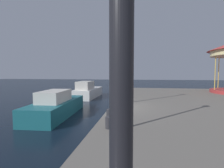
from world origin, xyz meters
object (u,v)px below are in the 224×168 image
at_px(bollard_north, 124,99).
at_px(bollard_center, 109,114).
at_px(lamp_post_far_end, 129,53).
at_px(motorboat_white, 88,91).
at_px(lamp_post_mid_promenade, 128,41).
at_px(bollard_south, 109,123).
at_px(motorboat_teal, 56,106).

bearing_deg(bollard_north, bollard_center, -94.62).
height_order(lamp_post_far_end, bollard_north, lamp_post_far_end).
distance_m(motorboat_white, lamp_post_mid_promenade, 13.34).
bearing_deg(bollard_south, bollard_center, 99.14).
height_order(motorboat_white, bollard_center, motorboat_white).
distance_m(lamp_post_mid_promenade, lamp_post_far_end, 4.91).
bearing_deg(motorboat_white, lamp_post_mid_promenade, -66.80).
bearing_deg(bollard_center, lamp_post_far_end, 81.51).
height_order(motorboat_teal, bollard_center, motorboat_teal).
xyz_separation_m(bollard_center, bollard_north, (0.32, 3.92, 0.00)).
bearing_deg(motorboat_teal, motorboat_white, 92.65).
bearing_deg(lamp_post_mid_promenade, bollard_north, 95.92).
height_order(lamp_post_far_end, bollard_center, lamp_post_far_end).
height_order(bollard_center, bollard_north, same).
distance_m(motorboat_teal, bollard_north, 4.35).
height_order(motorboat_teal, motorboat_white, motorboat_white).
height_order(bollard_center, bollard_south, same).
bearing_deg(lamp_post_far_end, motorboat_teal, -168.44).
bearing_deg(motorboat_white, bollard_south, -69.75).
height_order(lamp_post_mid_promenade, bollard_north, lamp_post_mid_promenade).
xyz_separation_m(lamp_post_mid_promenade, lamp_post_far_end, (-0.24, 4.90, 0.19)).
bearing_deg(bollard_center, bollard_north, 85.38).
relative_size(motorboat_teal, bollard_south, 14.03).
height_order(motorboat_teal, lamp_post_mid_promenade, lamp_post_mid_promenade).
bearing_deg(bollard_south, bollard_north, 88.59).
distance_m(motorboat_teal, lamp_post_mid_promenade, 6.96).
bearing_deg(lamp_post_mid_promenade, lamp_post_far_end, 92.82).
relative_size(lamp_post_mid_promenade, bollard_north, 10.98).
distance_m(lamp_post_far_end, bollard_north, 2.99).
distance_m(motorboat_teal, motorboat_white, 7.95).
relative_size(motorboat_teal, bollard_north, 14.03).
xyz_separation_m(lamp_post_far_end, bollard_north, (-0.27, 0.01, -2.98)).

